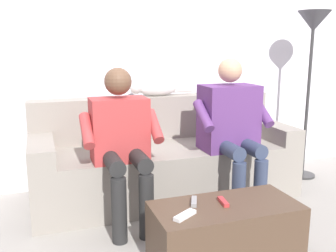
{
  "coord_description": "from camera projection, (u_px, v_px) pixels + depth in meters",
  "views": [
    {
      "loc": [
        0.96,
        2.78,
        1.25
      ],
      "look_at": [
        0.0,
        -0.04,
        0.61
      ],
      "focal_mm": 40.55,
      "sensor_mm": 36.0,
      "label": 1
    }
  ],
  "objects": [
    {
      "name": "back_wall",
      "position": [
        148.0,
        30.0,
        3.4
      ],
      "size": [
        4.82,
        0.06,
        2.77
      ],
      "primitive_type": "cube",
      "color": "silver",
      "rests_on": "ground"
    },
    {
      "name": "remote_gray",
      "position": [
        194.0,
        202.0,
        2.17
      ],
      "size": [
        0.08,
        0.13,
        0.02
      ],
      "primitive_type": "cube",
      "rotation": [
        0.0,
        0.0,
        1.15
      ],
      "color": "gray",
      "rests_on": "coffee_table"
    },
    {
      "name": "person_right_seated",
      "position": [
        121.0,
        137.0,
        2.64
      ],
      "size": [
        0.55,
        0.55,
        1.1
      ],
      "color": "#B23838",
      "rests_on": "ground"
    },
    {
      "name": "person_left_seated",
      "position": [
        232.0,
        123.0,
        2.95
      ],
      "size": [
        0.58,
        0.55,
        1.15
      ],
      "color": "#5B3370",
      "rests_on": "ground"
    },
    {
      "name": "couch",
      "position": [
        164.0,
        160.0,
        3.21
      ],
      "size": [
        2.14,
        0.8,
        0.81
      ],
      "color": "gray",
      "rests_on": "ground"
    },
    {
      "name": "ground_plane",
      "position": [
        198.0,
        232.0,
        2.58
      ],
      "size": [
        8.0,
        8.0,
        0.0
      ],
      "primitive_type": "plane",
      "color": "gray"
    },
    {
      "name": "cat_on_backrest",
      "position": [
        154.0,
        88.0,
        3.32
      ],
      "size": [
        0.58,
        0.11,
        0.14
      ],
      "color": "silver",
      "rests_on": "couch"
    },
    {
      "name": "floor_lamp",
      "position": [
        312.0,
        37.0,
        3.43
      ],
      "size": [
        0.29,
        0.29,
        1.55
      ],
      "color": "#2D2D2D",
      "rests_on": "ground"
    },
    {
      "name": "remote_red",
      "position": [
        223.0,
        202.0,
        2.17
      ],
      "size": [
        0.05,
        0.12,
        0.02
      ],
      "primitive_type": "cube",
      "rotation": [
        0.0,
        0.0,
        1.45
      ],
      "color": "#B73333",
      "rests_on": "coffee_table"
    },
    {
      "name": "coffee_table",
      "position": [
        225.0,
        234.0,
        2.19
      ],
      "size": [
        0.84,
        0.4,
        0.36
      ],
      "color": "#4C3828",
      "rests_on": "ground"
    },
    {
      "name": "remote_white",
      "position": [
        185.0,
        215.0,
        1.99
      ],
      "size": [
        0.15,
        0.11,
        0.02
      ],
      "primitive_type": "cube",
      "rotation": [
        0.0,
        0.0,
        3.7
      ],
      "color": "white",
      "rests_on": "coffee_table"
    }
  ]
}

